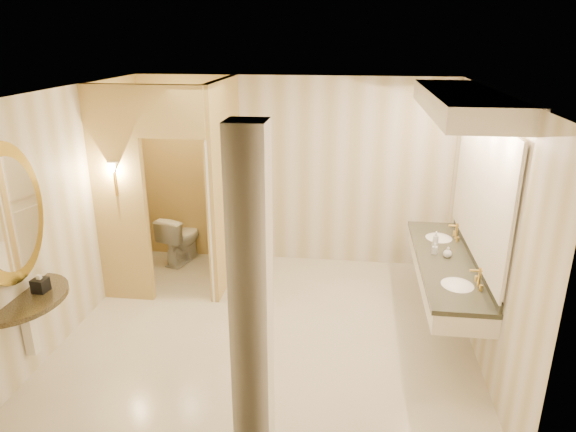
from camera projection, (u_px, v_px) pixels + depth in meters
name	position (u px, v px, depth m)	size (l,w,h in m)	color
floor	(271.00, 328.00, 5.97)	(4.50, 4.50, 0.00)	beige
ceiling	(268.00, 91.00, 5.06)	(4.50, 4.50, 0.00)	silver
wall_back	(292.00, 172.00, 7.39)	(4.50, 0.02, 2.70)	silver
wall_front	(224.00, 314.00, 3.65)	(4.50, 0.02, 2.70)	silver
wall_left	(73.00, 210.00, 5.79)	(0.02, 4.00, 2.70)	silver
wall_right	(486.00, 228.00, 5.25)	(0.02, 4.00, 2.70)	silver
toilet_closet	(195.00, 187.00, 6.55)	(1.50, 1.55, 2.70)	tan
wall_sconce	(113.00, 169.00, 6.02)	(0.14, 0.14, 0.42)	gold
vanity	(457.00, 194.00, 5.43)	(0.75, 2.52, 2.09)	white
console_shelf	(12.00, 251.00, 4.72)	(1.02, 1.02, 1.96)	black
pillar	(251.00, 302.00, 3.82)	(0.29, 0.29, 2.70)	white
tissue_box	(40.00, 285.00, 4.95)	(0.13, 0.13, 0.13)	black
toilet	(181.00, 238.00, 7.61)	(0.41, 0.72, 0.73)	white
soap_bottle_a	(435.00, 249.00, 5.80)	(0.06, 0.06, 0.13)	beige
soap_bottle_b	(448.00, 252.00, 5.71)	(0.10, 0.10, 0.12)	silver
soap_bottle_c	(436.00, 239.00, 5.98)	(0.07, 0.07, 0.19)	#C6B28C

